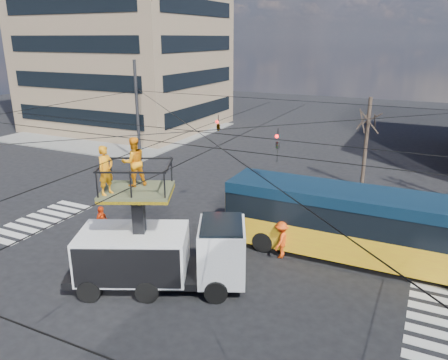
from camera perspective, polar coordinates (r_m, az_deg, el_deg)
ground at (r=20.16m, az=-3.24°, el=-10.25°), size 120.00×120.00×0.00m
sidewalk_nw at (r=47.98m, az=-13.23°, el=6.22°), size 18.00×18.00×0.12m
crosswalks at (r=20.16m, az=-3.24°, el=-10.22°), size 22.40×22.40×0.02m
overhead_network at (r=18.89m, az=-3.07°, el=1.85°), size 24.24×24.24×8.00m
tree_a at (r=29.62m, az=18.36°, el=7.60°), size 2.00×2.00×6.00m
utility_truck at (r=17.44m, az=-8.30°, el=-7.77°), size 7.32×5.03×6.04m
city_bus at (r=20.28m, az=18.31°, el=-5.61°), size 12.80×2.71×3.20m
traffic_cone at (r=21.89m, az=-16.56°, el=-7.60°), size 0.36×0.36×0.70m
worker_ground at (r=22.40m, az=-15.70°, el=-5.45°), size 0.61×1.08×1.74m
flagger at (r=20.07m, az=7.49°, el=-7.73°), size 0.67×1.14×1.74m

